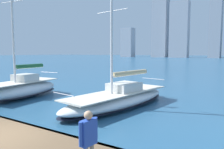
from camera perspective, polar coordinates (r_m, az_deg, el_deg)
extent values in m
cube|color=brown|center=(8.99, -27.17, -14.25)|extent=(28.00, 2.80, 0.10)
cube|color=#473828|center=(9.68, -20.28, -12.54)|extent=(28.00, 0.16, 0.10)
cylinder|color=#473828|center=(9.68, -21.04, -14.44)|extent=(0.28, 0.28, 0.50)
cube|color=#8E949E|center=(163.40, 25.50, 11.72)|extent=(7.19, 10.58, 44.37)
cube|color=#9297A1|center=(170.32, 17.18, 11.08)|extent=(13.21, 7.46, 40.41)
cube|color=#8F959F|center=(179.92, 12.52, 12.58)|extent=(11.47, 9.07, 50.90)
cube|color=#979CA6|center=(189.81, 4.16, 8.32)|extent=(10.08, 8.37, 24.45)
ellipsoid|color=silver|center=(14.37, 1.80, -6.63)|extent=(4.09, 9.79, 0.91)
ellipsoid|color=black|center=(14.42, 1.79, -7.60)|extent=(4.11, 9.83, 0.10)
cube|color=beige|center=(14.27, 1.80, -4.73)|extent=(3.44, 8.59, 0.06)
cube|color=silver|center=(14.66, 3.22, -3.25)|extent=(1.89, 2.31, 0.55)
cylinder|color=silver|center=(13.60, -0.09, 12.72)|extent=(0.16, 0.16, 8.43)
cylinder|color=silver|center=(13.72, -0.09, 16.22)|extent=(2.35, 0.42, 0.05)
cylinder|color=silver|center=(15.12, 4.90, -0.02)|extent=(0.74, 3.96, 0.12)
cylinder|color=#C6B284|center=(15.11, 4.90, 0.43)|extent=(0.89, 3.67, 0.32)
cylinder|color=silver|center=(11.21, -12.56, -5.05)|extent=(1.70, 0.31, 0.04)
cylinder|color=silver|center=(17.67, 10.64, -1.10)|extent=(1.96, 0.35, 0.04)
ellipsoid|color=silver|center=(18.59, -22.62, -3.77)|extent=(3.20, 7.10, 1.21)
ellipsoid|color=black|center=(18.64, -22.58, -4.78)|extent=(3.21, 7.14, 0.10)
cube|color=beige|center=(18.50, -22.69, -1.82)|extent=(2.66, 6.24, 0.06)
cube|color=silver|center=(18.73, -21.77, -0.76)|extent=(1.68, 1.65, 0.55)
cylinder|color=silver|center=(18.24, -24.59, 13.83)|extent=(0.16, 0.16, 9.98)
cylinder|color=silver|center=(18.41, -24.73, 16.90)|extent=(2.33, 0.26, 0.05)
cylinder|color=silver|center=(19.01, -20.68, 1.71)|extent=(0.38, 2.90, 0.12)
cylinder|color=#1E5633|center=(19.00, -20.69, 2.07)|extent=(0.56, 2.68, 0.32)
cylinder|color=silver|center=(20.57, -16.15, 0.57)|extent=(1.94, 0.21, 0.04)
cube|color=#284CB7|center=(5.34, -6.16, -14.79)|extent=(0.23, 0.44, 0.62)
cylinder|color=#284CB7|center=(5.18, -8.18, -15.21)|extent=(0.09, 0.09, 0.57)
cylinder|color=#284CB7|center=(5.50, -4.28, -13.89)|extent=(0.09, 0.09, 0.57)
sphere|color=tan|center=(5.21, -6.21, -10.52)|extent=(0.21, 0.21, 0.21)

